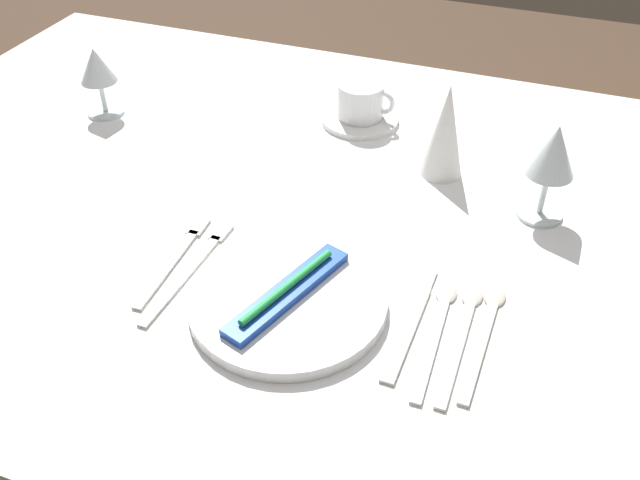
{
  "coord_description": "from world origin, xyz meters",
  "views": [
    {
      "loc": [
        0.25,
        -0.82,
        1.38
      ],
      "look_at": [
        -0.02,
        -0.1,
        0.76
      ],
      "focal_mm": 39.17,
      "sensor_mm": 36.0,
      "label": 1
    }
  ],
  "objects_px": {
    "fork_outer": "(192,267)",
    "spoon_tea": "(486,327)",
    "toothbrush_package": "(287,292)",
    "spoon_soup": "(438,324)",
    "wine_glass_centre": "(553,155)",
    "napkin_folded": "(445,131)",
    "dinner_plate": "(288,301)",
    "fork_inner": "(176,256)",
    "wine_glass_left": "(97,70)",
    "dinner_knife": "(410,325)",
    "coffee_cup_left": "(361,101)",
    "spoon_dessert": "(463,328)"
  },
  "relations": [
    {
      "from": "fork_outer",
      "to": "spoon_tea",
      "type": "distance_m",
      "value": 0.4
    },
    {
      "from": "toothbrush_package",
      "to": "spoon_soup",
      "type": "xyz_separation_m",
      "value": [
        0.19,
        0.03,
        -0.02
      ]
    },
    {
      "from": "spoon_soup",
      "to": "wine_glass_centre",
      "type": "distance_m",
      "value": 0.31
    },
    {
      "from": "napkin_folded",
      "to": "toothbrush_package",
      "type": "bearing_deg",
      "value": -106.99
    },
    {
      "from": "toothbrush_package",
      "to": "spoon_soup",
      "type": "height_order",
      "value": "toothbrush_package"
    },
    {
      "from": "napkin_folded",
      "to": "dinner_plate",
      "type": "bearing_deg",
      "value": -106.99
    },
    {
      "from": "fork_inner",
      "to": "napkin_folded",
      "type": "height_order",
      "value": "napkin_folded"
    },
    {
      "from": "wine_glass_left",
      "to": "toothbrush_package",
      "type": "bearing_deg",
      "value": -34.84
    },
    {
      "from": "dinner_knife",
      "to": "coffee_cup_left",
      "type": "height_order",
      "value": "coffee_cup_left"
    },
    {
      "from": "napkin_folded",
      "to": "spoon_soup",
      "type": "bearing_deg",
      "value": -77.8
    },
    {
      "from": "fork_inner",
      "to": "coffee_cup_left",
      "type": "xyz_separation_m",
      "value": [
        0.13,
        0.46,
        0.04
      ]
    },
    {
      "from": "coffee_cup_left",
      "to": "toothbrush_package",
      "type": "bearing_deg",
      "value": -83.13
    },
    {
      "from": "fork_inner",
      "to": "wine_glass_centre",
      "type": "xyz_separation_m",
      "value": [
        0.47,
        0.28,
        0.1
      ]
    },
    {
      "from": "spoon_tea",
      "to": "coffee_cup_left",
      "type": "xyz_separation_m",
      "value": [
        -0.31,
        0.45,
        0.04
      ]
    },
    {
      "from": "spoon_tea",
      "to": "coffee_cup_left",
      "type": "relative_size",
      "value": 1.99
    },
    {
      "from": "spoon_soup",
      "to": "coffee_cup_left",
      "type": "relative_size",
      "value": 2.01
    },
    {
      "from": "spoon_soup",
      "to": "wine_glass_left",
      "type": "relative_size",
      "value": 1.65
    },
    {
      "from": "toothbrush_package",
      "to": "dinner_plate",
      "type": "bearing_deg",
      "value": 90.0
    },
    {
      "from": "dinner_knife",
      "to": "napkin_folded",
      "type": "height_order",
      "value": "napkin_folded"
    },
    {
      "from": "fork_inner",
      "to": "spoon_dessert",
      "type": "height_order",
      "value": "spoon_dessert"
    },
    {
      "from": "fork_inner",
      "to": "wine_glass_left",
      "type": "xyz_separation_m",
      "value": [
        -0.33,
        0.33,
        0.08
      ]
    },
    {
      "from": "toothbrush_package",
      "to": "coffee_cup_left",
      "type": "distance_m",
      "value": 0.5
    },
    {
      "from": "coffee_cup_left",
      "to": "wine_glass_centre",
      "type": "relative_size",
      "value": 0.68
    },
    {
      "from": "spoon_dessert",
      "to": "toothbrush_package",
      "type": "bearing_deg",
      "value": -170.24
    },
    {
      "from": "fork_inner",
      "to": "spoon_dessert",
      "type": "relative_size",
      "value": 0.94
    },
    {
      "from": "coffee_cup_left",
      "to": "napkin_folded",
      "type": "distance_m",
      "value": 0.21
    },
    {
      "from": "fork_inner",
      "to": "spoon_dessert",
      "type": "xyz_separation_m",
      "value": [
        0.41,
        0.0,
        0.0
      ]
    },
    {
      "from": "dinner_plate",
      "to": "coffee_cup_left",
      "type": "bearing_deg",
      "value": 96.87
    },
    {
      "from": "spoon_dessert",
      "to": "coffee_cup_left",
      "type": "relative_size",
      "value": 2.05
    },
    {
      "from": "dinner_plate",
      "to": "wine_glass_centre",
      "type": "distance_m",
      "value": 0.44
    },
    {
      "from": "spoon_dessert",
      "to": "wine_glass_left",
      "type": "bearing_deg",
      "value": 156.45
    },
    {
      "from": "wine_glass_centre",
      "to": "spoon_soup",
      "type": "bearing_deg",
      "value": -108.03
    },
    {
      "from": "spoon_tea",
      "to": "coffee_cup_left",
      "type": "height_order",
      "value": "coffee_cup_left"
    },
    {
      "from": "dinner_knife",
      "to": "spoon_soup",
      "type": "height_order",
      "value": "spoon_soup"
    },
    {
      "from": "dinner_plate",
      "to": "spoon_soup",
      "type": "xyz_separation_m",
      "value": [
        0.19,
        0.03,
        -0.01
      ]
    },
    {
      "from": "dinner_plate",
      "to": "toothbrush_package",
      "type": "distance_m",
      "value": 0.02
    },
    {
      "from": "dinner_plate",
      "to": "fork_inner",
      "type": "xyz_separation_m",
      "value": [
        -0.19,
        0.04,
        -0.01
      ]
    },
    {
      "from": "coffee_cup_left",
      "to": "wine_glass_centre",
      "type": "height_order",
      "value": "wine_glass_centre"
    },
    {
      "from": "dinner_knife",
      "to": "spoon_soup",
      "type": "bearing_deg",
      "value": 23.28
    },
    {
      "from": "spoon_dessert",
      "to": "napkin_folded",
      "type": "xyz_separation_m",
      "value": [
        -0.11,
        0.34,
        0.08
      ]
    },
    {
      "from": "spoon_soup",
      "to": "spoon_dessert",
      "type": "height_order",
      "value": "same"
    },
    {
      "from": "fork_inner",
      "to": "spoon_tea",
      "type": "relative_size",
      "value": 0.97
    },
    {
      "from": "fork_outer",
      "to": "spoon_soup",
      "type": "xyz_separation_m",
      "value": [
        0.34,
        0.01,
        -0.0
      ]
    },
    {
      "from": "napkin_folded",
      "to": "coffee_cup_left",
      "type": "bearing_deg",
      "value": 146.18
    },
    {
      "from": "fork_outer",
      "to": "coffee_cup_left",
      "type": "bearing_deg",
      "value": 78.84
    },
    {
      "from": "toothbrush_package",
      "to": "fork_outer",
      "type": "distance_m",
      "value": 0.16
    },
    {
      "from": "spoon_soup",
      "to": "wine_glass_left",
      "type": "bearing_deg",
      "value": 155.2
    },
    {
      "from": "fork_outer",
      "to": "wine_glass_left",
      "type": "bearing_deg",
      "value": 137.24
    },
    {
      "from": "wine_glass_centre",
      "to": "wine_glass_left",
      "type": "bearing_deg",
      "value": 176.77
    },
    {
      "from": "spoon_dessert",
      "to": "wine_glass_centre",
      "type": "xyz_separation_m",
      "value": [
        0.06,
        0.28,
        0.1
      ]
    }
  ]
}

